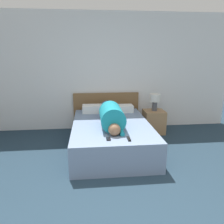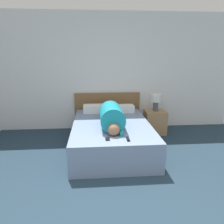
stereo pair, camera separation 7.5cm
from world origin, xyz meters
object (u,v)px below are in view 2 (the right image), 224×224
(cell_phone, at_px, (108,139))
(bed, at_px, (111,135))
(table_lamp, at_px, (156,100))
(pillow_near_headboard, at_px, (95,109))
(tv_remote, at_px, (128,139))
(person_lying, at_px, (111,115))
(nightstand, at_px, (155,122))
(pillow_second, at_px, (123,108))

(cell_phone, bearing_deg, bed, 81.38)
(table_lamp, distance_m, pillow_near_headboard, 1.32)
(pillow_near_headboard, relative_size, tv_remote, 3.37)
(table_lamp, bearing_deg, person_lying, -143.11)
(nightstand, bearing_deg, pillow_second, 173.88)
(table_lamp, xyz_separation_m, pillow_near_headboard, (-1.31, 0.08, -0.19))
(bed, height_order, cell_phone, cell_phone)
(table_lamp, bearing_deg, nightstand, -90.00)
(nightstand, relative_size, cell_phone, 3.89)
(tv_remote, bearing_deg, pillow_second, 85.24)
(table_lamp, bearing_deg, bed, -145.11)
(pillow_near_headboard, bearing_deg, nightstand, -3.32)
(bed, relative_size, table_lamp, 5.66)
(nightstand, bearing_deg, person_lying, -143.11)
(bed, distance_m, nightstand, 1.25)
(pillow_near_headboard, bearing_deg, cell_phone, -83.95)
(person_lying, distance_m, tv_remote, 0.80)
(pillow_near_headboard, xyz_separation_m, tv_remote, (0.46, -1.61, -0.07))
(cell_phone, bearing_deg, pillow_near_headboard, 96.05)
(cell_phone, bearing_deg, table_lamp, 52.64)
(bed, xyz_separation_m, pillow_second, (0.31, 0.79, 0.31))
(bed, distance_m, tv_remote, 0.88)
(pillow_near_headboard, relative_size, cell_phone, 3.89)
(table_lamp, height_order, person_lying, person_lying)
(nightstand, bearing_deg, bed, -145.11)
(pillow_near_headboard, height_order, tv_remote, pillow_near_headboard)
(pillow_second, bearing_deg, bed, -111.70)
(table_lamp, height_order, pillow_second, table_lamp)
(bed, bearing_deg, pillow_near_headboard, 109.86)
(table_lamp, distance_m, pillow_second, 0.74)
(bed, xyz_separation_m, person_lying, (-0.01, -0.06, 0.41))
(table_lamp, height_order, cell_phone, table_lamp)
(bed, bearing_deg, tv_remote, -77.69)
(table_lamp, distance_m, tv_remote, 1.77)
(nightstand, height_order, tv_remote, tv_remote)
(nightstand, height_order, pillow_second, pillow_second)
(bed, relative_size, pillow_near_headboard, 4.14)
(pillow_second, height_order, cell_phone, pillow_second)
(person_lying, distance_m, pillow_second, 0.92)
(person_lying, bearing_deg, pillow_near_headboard, 107.72)
(nightstand, xyz_separation_m, person_lying, (-1.04, -0.78, 0.40))
(pillow_near_headboard, height_order, cell_phone, pillow_near_headboard)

